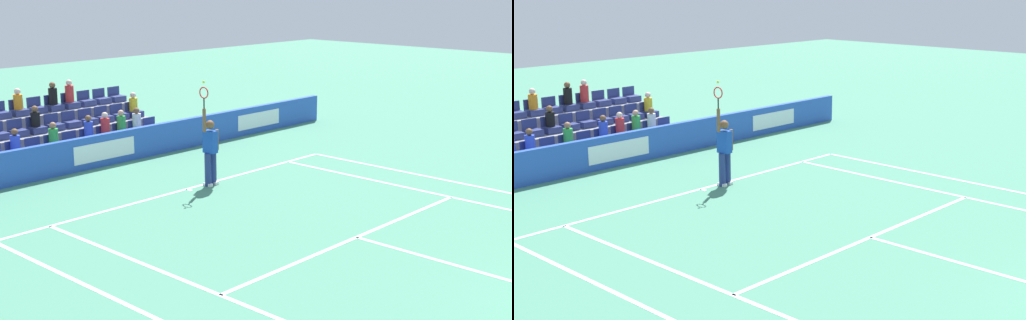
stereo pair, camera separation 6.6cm
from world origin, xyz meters
TOP-DOWN VIEW (x-y plane):
  - line_baseline at (0.00, -11.89)m, footprint 10.97×0.10m
  - line_service at (0.00, -6.40)m, footprint 8.23×0.10m
  - line_centre_service at (0.00, -3.20)m, footprint 0.10×6.40m
  - line_singles_sideline_left at (4.12, -5.95)m, footprint 0.10×11.89m
  - line_singles_sideline_right at (-4.12, -5.95)m, footprint 0.10×11.89m
  - line_doubles_sideline_right at (-5.49, -5.95)m, footprint 0.10×11.89m
  - line_centre_mark at (0.00, -11.79)m, footprint 0.10×0.20m
  - sponsor_barrier at (0.00, -15.58)m, footprint 20.09×0.22m
  - tennis_player at (-0.71, -11.70)m, footprint 0.53×0.38m
  - stadium_stand at (0.00, -17.88)m, footprint 6.20×2.85m

SIDE VIEW (x-z plane):
  - line_baseline at x=0.00m, z-range 0.00..0.01m
  - line_service at x=0.00m, z-range 0.00..0.01m
  - line_centre_service at x=0.00m, z-range 0.00..0.01m
  - line_singles_sideline_left at x=4.12m, z-range 0.00..0.01m
  - line_singles_sideline_right at x=-4.12m, z-range 0.00..0.01m
  - line_doubles_sideline_right at x=-5.49m, z-range 0.00..0.01m
  - line_centre_mark at x=0.00m, z-range 0.00..0.01m
  - sponsor_barrier at x=0.00m, z-range 0.00..0.96m
  - stadium_stand at x=0.00m, z-range -0.54..1.66m
  - tennis_player at x=-0.71m, z-range -0.43..2.42m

